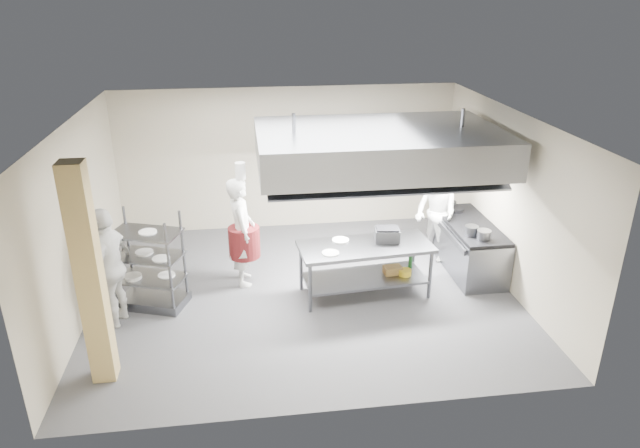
{
  "coord_description": "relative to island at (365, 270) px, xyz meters",
  "views": [
    {
      "loc": [
        -0.91,
        -8.53,
        4.86
      ],
      "look_at": [
        0.29,
        0.2,
        1.17
      ],
      "focal_mm": 32.0,
      "sensor_mm": 36.0,
      "label": 1
    }
  ],
  "objects": [
    {
      "name": "chef_line",
      "position": [
        1.59,
        1.18,
        0.46
      ],
      "size": [
        0.96,
        1.08,
        1.82
      ],
      "primitive_type": "imported",
      "rotation": [
        0.0,
        0.0,
        -1.2
      ],
      "color": "white",
      "rests_on": "floor"
    },
    {
      "name": "hood_strip_a",
      "position": [
        -0.6,
        0.59,
        1.62
      ],
      "size": [
        1.6,
        0.12,
        0.04
      ],
      "primitive_type": "cube",
      "color": "white",
      "rests_on": "exhaust_hood"
    },
    {
      "name": "stockpot",
      "position": [
        1.89,
        0.19,
        0.53
      ],
      "size": [
        0.23,
        0.23,
        0.16
      ],
      "primitive_type": "cylinder",
      "color": "gray",
      "rests_on": "range_top"
    },
    {
      "name": "griddle",
      "position": [
        0.4,
        0.15,
        0.55
      ],
      "size": [
        0.45,
        0.37,
        0.2
      ],
      "primitive_type": "cube",
      "rotation": [
        0.0,
        0.0,
        -0.14
      ],
      "color": "slate",
      "rests_on": "island_worktop"
    },
    {
      "name": "wall_shelf",
      "position": [
        0.8,
        3.03,
        1.04
      ],
      "size": [
        1.5,
        0.28,
        0.04
      ],
      "primitive_type": "cube",
      "color": "slate",
      "rests_on": "wall_back"
    },
    {
      "name": "range_top",
      "position": [
        2.08,
        0.69,
        0.41
      ],
      "size": [
        0.78,
        1.96,
        0.06
      ],
      "primitive_type": "cube",
      "color": "black",
      "rests_on": "cooking_range"
    },
    {
      "name": "island_undershelf",
      "position": [
        0.0,
        0.0,
        -0.16
      ],
      "size": [
        2.08,
        1.0,
        0.04
      ],
      "primitive_type": "cube",
      "rotation": [
        0.0,
        0.0,
        0.09
      ],
      "color": "slate",
      "rests_on": "island"
    },
    {
      "name": "floor",
      "position": [
        -1.0,
        0.19,
        -0.46
      ],
      "size": [
        7.0,
        7.0,
        0.0
      ],
      "primitive_type": "plane",
      "color": "#2D2D30",
      "rests_on": "ground"
    },
    {
      "name": "chef_plating",
      "position": [
        -4.0,
        -0.34,
        0.5
      ],
      "size": [
        0.75,
        1.2,
        1.9
      ],
      "primitive_type": "imported",
      "rotation": [
        0.0,
        0.0,
        -1.85
      ],
      "color": "silver",
      "rests_on": "floor"
    },
    {
      "name": "pass_rack",
      "position": [
        -3.51,
        0.12,
        0.34
      ],
      "size": [
        1.21,
        0.94,
        1.59
      ],
      "primitive_type": null,
      "rotation": [
        0.0,
        0.0,
        -0.34
      ],
      "color": "gray",
      "rests_on": "floor"
    },
    {
      "name": "island",
      "position": [
        0.0,
        0.0,
        0.0
      ],
      "size": [
        2.27,
        1.1,
        0.91
      ],
      "primitive_type": null,
      "rotation": [
        0.0,
        0.0,
        0.09
      ],
      "color": "gray",
      "rests_on": "floor"
    },
    {
      "name": "wall_back",
      "position": [
        -1.0,
        3.19,
        1.04
      ],
      "size": [
        7.0,
        0.0,
        7.0
      ],
      "primitive_type": "plane",
      "rotation": [
        1.57,
        0.0,
        0.0
      ],
      "color": "#B1A58C",
      "rests_on": "ground"
    },
    {
      "name": "cooking_range",
      "position": [
        2.08,
        0.69,
        -0.04
      ],
      "size": [
        0.8,
        2.0,
        0.84
      ],
      "primitive_type": "cube",
      "color": "slate",
      "rests_on": "floor"
    },
    {
      "name": "wall_right",
      "position": [
        2.5,
        0.19,
        1.04
      ],
      "size": [
        0.0,
        6.0,
        6.0
      ],
      "primitive_type": "plane",
      "rotation": [
        1.57,
        0.0,
        -1.57
      ],
      "color": "#B1A58C",
      "rests_on": "ground"
    },
    {
      "name": "plate_stack",
      "position": [
        -3.51,
        0.12,
        0.06
      ],
      "size": [
        0.28,
        0.28,
        0.05
      ],
      "primitive_type": "cylinder",
      "color": "white",
      "rests_on": "pass_rack"
    },
    {
      "name": "ceiling",
      "position": [
        -1.0,
        0.19,
        2.54
      ],
      "size": [
        7.0,
        7.0,
        0.0
      ],
      "primitive_type": "plane",
      "rotation": [
        3.14,
        0.0,
        0.0
      ],
      "color": "silver",
      "rests_on": "wall_back"
    },
    {
      "name": "wall_left",
      "position": [
        -4.5,
        0.19,
        1.04
      ],
      "size": [
        0.0,
        6.0,
        6.0
      ],
      "primitive_type": "plane",
      "rotation": [
        1.57,
        0.0,
        1.57
      ],
      "color": "#B1A58C",
      "rests_on": "ground"
    },
    {
      "name": "chef_head",
      "position": [
        -2.02,
        0.71,
        0.51
      ],
      "size": [
        0.53,
        0.74,
        1.93
      ],
      "primitive_type": "imported",
      "rotation": [
        0.0,
        0.0,
        1.67
      ],
      "color": "white",
      "rests_on": "floor"
    },
    {
      "name": "wicker_basket",
      "position": [
        0.5,
        0.05,
        -0.07
      ],
      "size": [
        0.32,
        0.23,
        0.13
      ],
      "primitive_type": "cube",
      "rotation": [
        0.0,
        0.0,
        0.08
      ],
      "color": "olive",
      "rests_on": "island_undershelf"
    },
    {
      "name": "exhaust_hood",
      "position": [
        0.3,
        0.59,
        1.94
      ],
      "size": [
        4.0,
        2.5,
        0.6
      ],
      "primitive_type": "cube",
      "color": "slate",
      "rests_on": "ceiling"
    },
    {
      "name": "hood_strip_b",
      "position": [
        1.2,
        0.59,
        1.62
      ],
      "size": [
        1.6,
        0.12,
        0.04
      ],
      "primitive_type": "cube",
      "color": "white",
      "rests_on": "exhaust_hood"
    },
    {
      "name": "column",
      "position": [
        -3.9,
        -1.71,
        1.04
      ],
      "size": [
        0.3,
        0.3,
        3.0
      ],
      "primitive_type": "cube",
      "color": "tan",
      "rests_on": "floor"
    },
    {
      "name": "island_worktop",
      "position": [
        0.0,
        0.0,
        0.42
      ],
      "size": [
        2.27,
        1.1,
        0.06
      ],
      "primitive_type": "cube",
      "rotation": [
        0.0,
        0.0,
        0.09
      ],
      "color": "slate",
      "rests_on": "island"
    }
  ]
}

